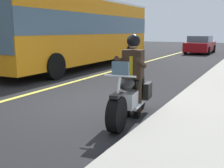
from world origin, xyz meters
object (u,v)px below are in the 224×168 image
Objects in this scene: bus_near at (80,29)px; car_silver at (200,45)px; rider_main at (133,68)px; motorcycle_main at (130,97)px.

bus_near reaches higher than car_silver.
car_silver is (-18.29, -1.91, -0.35)m from rider_main.
bus_near reaches higher than rider_main.
motorcycle_main is 0.48× the size of car_silver.
car_silver is at bearing 162.68° from bus_near.
car_silver is at bearing -174.04° from rider_main.
motorcycle_main is 1.27× the size of rider_main.
rider_main is at bearing 40.93° from bus_near.
car_silver is (-11.83, 3.69, -1.18)m from bus_near.
rider_main is 8.58m from bus_near.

